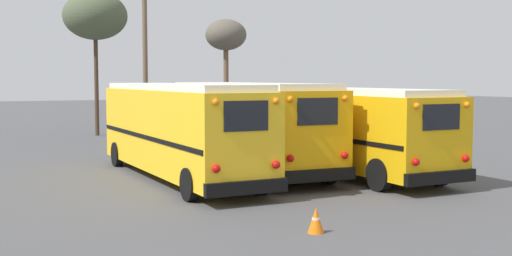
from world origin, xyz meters
TOP-DOWN VIEW (x-y plane):
  - ground_plane at (0.00, 0.00)m, footprint 160.00×160.00m
  - school_bus_0 at (-2.85, -0.18)m, footprint 2.71×10.64m
  - school_bus_1 at (-0.00, 0.70)m, footprint 2.60×10.62m
  - school_bus_2 at (2.85, -1.06)m, footprint 2.81×10.67m
  - utility_pole at (-1.04, 10.74)m, footprint 1.80×0.25m
  - bare_tree_0 at (-2.18, 17.45)m, footprint 3.71×3.71m
  - bare_tree_1 at (6.34, 18.30)m, footprint 2.68×2.68m
  - traffic_cone at (-2.48, -8.67)m, footprint 0.36×0.36m

SIDE VIEW (x-z plane):
  - ground_plane at x=0.00m, z-range 0.00..0.00m
  - traffic_cone at x=-2.48m, z-range 0.00..0.56m
  - school_bus_2 at x=2.85m, z-range 0.14..3.15m
  - school_bus_0 at x=-2.85m, z-range 0.13..3.30m
  - school_bus_1 at x=0.00m, z-range 0.14..3.33m
  - utility_pole at x=-1.04m, z-range 0.21..9.16m
  - bare_tree_1 at x=6.34m, z-range 2.45..9.62m
  - bare_tree_0 at x=-2.18m, z-range 2.75..11.12m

